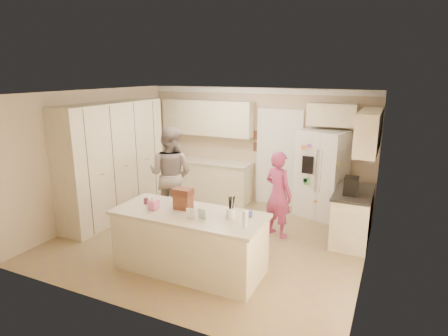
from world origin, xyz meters
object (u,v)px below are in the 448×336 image
at_px(refrigerator, 322,174).
at_px(teen_girl, 278,194).
at_px(island_base, 189,243).
at_px(utensil_crock, 230,213).
at_px(dollhouse_body, 183,202).
at_px(teen_boy, 171,174).
at_px(coffee_maker, 351,186).
at_px(tissue_box, 153,205).

xyz_separation_m(refrigerator, teen_girl, (-0.52, -1.31, -0.11)).
height_order(island_base, utensil_crock, utensil_crock).
height_order(dollhouse_body, teen_boy, teen_boy).
bearing_deg(utensil_crock, coffee_maker, 52.88).
height_order(coffee_maker, teen_boy, teen_boy).
bearing_deg(utensil_crock, tissue_box, -172.87).
bearing_deg(dollhouse_body, tissue_box, -153.43).
distance_m(coffee_maker, teen_girl, 1.26).
xyz_separation_m(tissue_box, teen_girl, (1.38, 1.87, -0.21)).
bearing_deg(teen_boy, island_base, 123.65).
bearing_deg(dollhouse_body, island_base, -33.69).
relative_size(coffee_maker, utensil_crock, 2.00).
distance_m(refrigerator, utensil_crock, 3.12).
distance_m(teen_boy, teen_girl, 2.18).
bearing_deg(tissue_box, teen_boy, 114.95).
relative_size(island_base, teen_girl, 1.39).
distance_m(island_base, utensil_crock, 0.86).
height_order(utensil_crock, teen_boy, teen_boy).
xyz_separation_m(coffee_maker, island_base, (-2.05, -1.90, -0.63)).
bearing_deg(refrigerator, dollhouse_body, -100.00).
xyz_separation_m(tissue_box, teen_boy, (-0.78, 1.68, -0.04)).
xyz_separation_m(coffee_maker, teen_girl, (-1.22, -0.13, -0.28)).
bearing_deg(island_base, teen_girl, 64.90).
bearing_deg(dollhouse_body, utensil_crock, -3.58).
bearing_deg(teen_girl, island_base, 88.94).
relative_size(dollhouse_body, teen_boy, 0.14).
distance_m(island_base, tissue_box, 0.79).
height_order(tissue_box, dollhouse_body, dollhouse_body).
xyz_separation_m(utensil_crock, tissue_box, (-1.20, -0.15, -0.00)).
height_order(island_base, tissue_box, tissue_box).
bearing_deg(island_base, utensil_crock, 4.40).
bearing_deg(island_base, dollhouse_body, 146.31).
xyz_separation_m(island_base, teen_girl, (0.83, 1.77, 0.35)).
height_order(refrigerator, tissue_box, refrigerator).
bearing_deg(utensil_crock, refrigerator, 77.02).
distance_m(utensil_crock, dollhouse_body, 0.80).
bearing_deg(tissue_box, utensil_crock, 7.13).
bearing_deg(teen_boy, coffee_maker, 178.92).
bearing_deg(teen_girl, refrigerator, -87.54).
distance_m(coffee_maker, tissue_box, 3.28).
height_order(refrigerator, utensil_crock, refrigerator).
relative_size(tissue_box, teen_girl, 0.09).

